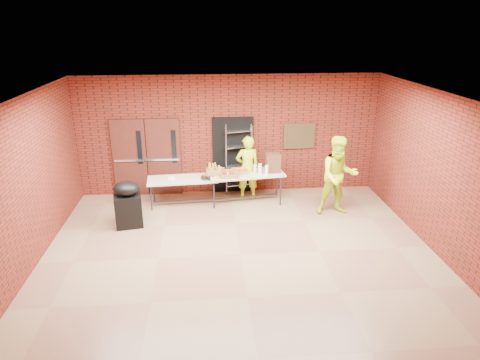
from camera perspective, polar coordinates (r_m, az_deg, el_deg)
name	(u,v)px	position (r m, az deg, el deg)	size (l,w,h in m)	color
room	(240,181)	(8.17, 0.02, -0.19)	(8.08, 7.08, 3.28)	#835D47
double_doors	(147,158)	(11.67, -12.27, 2.95)	(1.78, 0.12, 2.10)	#451B13
dark_doorway	(233,155)	(11.62, -0.95, 3.32)	(1.10, 0.06, 2.10)	black
bronze_plaque	(299,136)	(11.73, 7.89, 5.83)	(0.85, 0.04, 0.70)	#3C2D18
wire_rack	(239,160)	(11.52, -0.16, 2.70)	(0.70, 0.23, 1.92)	silver
table_left	(183,181)	(10.95, -7.66, -0.11)	(1.80, 0.85, 0.72)	#BFAB92
table_right	(246,175)	(11.04, 0.84, 0.61)	(2.01, 1.04, 0.79)	#BFAB92
basket_bananas	(216,171)	(10.96, -3.28, 1.14)	(0.47, 0.37, 0.15)	olive
basket_oranges	(239,171)	(11.02, -0.08, 1.24)	(0.41, 0.32, 0.13)	olive
basket_apples	(229,174)	(10.75, -1.41, 0.76)	(0.47, 0.36, 0.15)	olive
muffin_tray	(208,177)	(10.86, -4.29, 0.44)	(0.39, 0.39, 0.10)	#124516
napkin_box	(172,178)	(10.94, -9.08, 0.31)	(0.18, 0.12, 0.06)	white
coffee_dispenser	(273,163)	(11.09, 4.42, 2.32)	(0.37, 0.33, 0.48)	#4F2B1B
cup_stack_front	(260,169)	(10.94, 2.67, 1.50)	(0.09, 0.09, 0.27)	white
cup_stack_mid	(267,170)	(10.87, 3.56, 1.31)	(0.08, 0.08, 0.25)	white
cup_stack_back	(255,168)	(11.04, 2.02, 1.55)	(0.07, 0.07, 0.22)	white
covered_grill	(128,204)	(10.13, -14.72, -3.10)	(0.68, 0.60, 1.09)	black
volunteer_woman	(247,168)	(11.23, 0.99, 1.64)	(0.62, 0.41, 1.71)	#BDDA18
volunteer_man	(338,176)	(10.55, 12.99, 0.54)	(0.95, 0.74, 1.95)	#BDDA18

